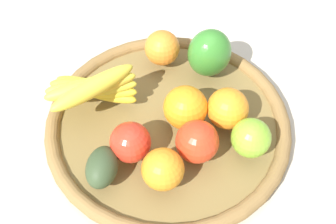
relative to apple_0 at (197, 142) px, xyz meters
name	(u,v)px	position (x,y,z in m)	size (l,w,h in m)	color
ground_plane	(168,130)	(-0.07, 0.05, -0.07)	(2.40, 2.40, 0.00)	#BEB5A1
basket	(168,125)	(-0.07, 0.05, -0.05)	(0.45, 0.45, 0.03)	brown
apple_0	(197,142)	(0.00, 0.00, 0.00)	(0.07, 0.07, 0.07)	red
apple_1	(130,142)	(-0.10, -0.04, 0.00)	(0.07, 0.07, 0.07)	red
avocado	(102,167)	(-0.13, -0.10, -0.01)	(0.08, 0.05, 0.05)	#324327
orange_2	(185,108)	(-0.04, 0.06, 0.00)	(0.08, 0.08, 0.08)	orange
banana_bunch	(93,88)	(-0.21, 0.03, 0.01)	(0.17, 0.16, 0.09)	yellow
bell_pepper	(209,53)	(-0.05, 0.19, 0.01)	(0.08, 0.08, 0.10)	#347B29
orange_0	(228,108)	(0.02, 0.09, 0.00)	(0.07, 0.07, 0.07)	orange
orange_3	(163,169)	(-0.03, -0.07, 0.00)	(0.07, 0.07, 0.07)	orange
apple_2	(251,138)	(0.08, 0.04, 0.00)	(0.07, 0.07, 0.07)	#7DB52E
orange_1	(162,48)	(-0.14, 0.18, 0.00)	(0.07, 0.07, 0.07)	orange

